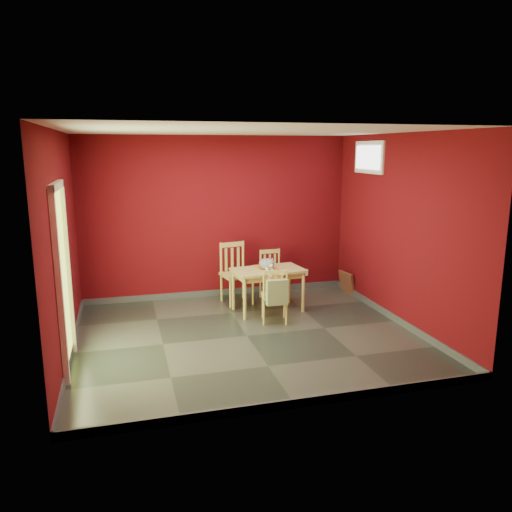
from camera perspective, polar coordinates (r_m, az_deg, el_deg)
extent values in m
plane|color=#2D342D|center=(6.84, -1.04, -9.11)|extent=(4.50, 4.50, 0.00)
plane|color=#56080E|center=(8.40, -4.45, 4.39)|extent=(4.50, 0.00, 4.50)
plane|color=#56080E|center=(4.60, 5.05, -2.12)|extent=(4.50, 0.00, 4.50)
plane|color=#56080E|center=(6.32, -21.28, 1.01)|extent=(0.00, 4.00, 4.00)
plane|color=#56080E|center=(7.35, 16.20, 2.82)|extent=(0.00, 4.00, 4.00)
plane|color=white|center=(6.38, -1.13, 14.13)|extent=(4.50, 4.50, 0.00)
cube|color=#3F4244|center=(8.66, -4.29, -4.17)|extent=(4.50, 0.02, 0.10)
cube|color=#3F4244|center=(5.09, 4.72, -16.41)|extent=(4.50, 0.02, 0.10)
cube|color=#3F4244|center=(6.67, -20.30, -10.00)|extent=(0.03, 4.00, 0.10)
cube|color=#3F4244|center=(7.65, 15.55, -6.83)|extent=(0.03, 4.00, 0.10)
cube|color=#B7D838|center=(6.00, -21.30, -2.74)|extent=(0.02, 0.85, 2.05)
cube|color=white|center=(5.54, -21.56, -3.53)|extent=(0.06, 0.08, 2.13)
cube|color=white|center=(6.44, -20.72, -1.35)|extent=(0.06, 0.08, 2.13)
cube|color=white|center=(5.83, -21.88, 7.45)|extent=(0.06, 1.01, 0.08)
cube|color=white|center=(8.12, 12.80, 10.94)|extent=(0.03, 0.90, 0.50)
cube|color=white|center=(8.11, 12.66, 10.95)|extent=(0.02, 0.76, 0.36)
cube|color=silver|center=(9.03, 5.70, -1.88)|extent=(0.08, 0.02, 0.12)
cube|color=tan|center=(7.68, 1.39, -1.63)|extent=(1.13, 0.74, 0.04)
cube|color=tan|center=(7.69, 1.39, -2.08)|extent=(1.01, 0.62, 0.09)
cylinder|color=tan|center=(7.36, -1.30, -4.93)|extent=(0.05, 0.05, 0.63)
cylinder|color=tan|center=(7.83, -2.61, -3.90)|extent=(0.05, 0.05, 0.63)
cylinder|color=tan|center=(7.74, 5.42, -4.14)|extent=(0.05, 0.05, 0.63)
cylinder|color=tan|center=(8.18, 3.78, -3.20)|extent=(0.05, 0.05, 0.63)
cube|color=#B8832F|center=(7.67, 1.39, -1.47)|extent=(0.36, 0.64, 0.01)
cube|color=#B8832F|center=(7.43, 2.07, -3.20)|extent=(0.30, 0.04, 0.31)
cube|color=tan|center=(8.12, -2.19, -2.18)|extent=(0.53, 0.53, 0.04)
cylinder|color=tan|center=(7.94, -2.93, -4.37)|extent=(0.04, 0.04, 0.45)
cylinder|color=tan|center=(8.29, -3.97, -3.66)|extent=(0.04, 0.04, 0.45)
cylinder|color=tan|center=(8.09, -0.34, -4.03)|extent=(0.04, 0.04, 0.45)
cylinder|color=tan|center=(8.44, -1.47, -3.36)|extent=(0.04, 0.04, 0.45)
cylinder|color=tan|center=(8.17, -4.02, -0.19)|extent=(0.04, 0.04, 0.49)
cylinder|color=tan|center=(8.31, -1.49, 0.06)|extent=(0.04, 0.04, 0.49)
cube|color=tan|center=(8.20, -2.76, 1.32)|extent=(0.42, 0.11, 0.08)
cube|color=tan|center=(8.21, -3.45, -0.43)|extent=(0.04, 0.03, 0.38)
cube|color=tan|center=(8.25, -2.74, -0.36)|extent=(0.04, 0.03, 0.38)
cube|color=tan|center=(8.29, -2.04, -0.29)|extent=(0.04, 0.03, 0.38)
cube|color=tan|center=(8.33, 1.96, -2.35)|extent=(0.40, 0.40, 0.04)
cylinder|color=tan|center=(8.18, 1.26, -4.11)|extent=(0.03, 0.03, 0.38)
cylinder|color=tan|center=(8.48, 0.52, -3.52)|extent=(0.03, 0.03, 0.38)
cylinder|color=tan|center=(8.29, 3.42, -3.91)|extent=(0.03, 0.03, 0.38)
cylinder|color=tan|center=(8.59, 2.61, -3.33)|extent=(0.03, 0.03, 0.38)
cylinder|color=tan|center=(8.38, 0.53, -0.68)|extent=(0.03, 0.03, 0.41)
cylinder|color=tan|center=(8.49, 2.64, -0.53)|extent=(0.03, 0.03, 0.41)
cube|color=tan|center=(8.39, 1.60, 0.53)|extent=(0.35, 0.05, 0.06)
cube|color=tan|center=(8.41, 1.00, -0.89)|extent=(0.03, 0.02, 0.32)
cube|color=tan|center=(8.44, 1.59, -0.85)|extent=(0.03, 0.02, 0.32)
cube|color=tan|center=(8.47, 2.17, -0.80)|extent=(0.03, 0.02, 0.32)
cube|color=tan|center=(7.28, 2.14, -4.56)|extent=(0.46, 0.46, 0.04)
cylinder|color=tan|center=(7.51, 3.28, -5.67)|extent=(0.03, 0.03, 0.37)
cylinder|color=tan|center=(7.20, 3.51, -6.46)|extent=(0.03, 0.03, 0.37)
cylinder|color=tan|center=(7.49, 0.79, -5.70)|extent=(0.03, 0.03, 0.37)
cylinder|color=tan|center=(7.18, 0.91, -6.50)|extent=(0.03, 0.03, 0.37)
cylinder|color=tan|center=(7.08, 3.56, -3.21)|extent=(0.03, 0.03, 0.41)
cylinder|color=tan|center=(7.05, 0.92, -3.23)|extent=(0.03, 0.03, 0.41)
cube|color=tan|center=(7.02, 2.25, -1.91)|extent=(0.34, 0.11, 0.06)
cube|color=tan|center=(7.08, 2.97, -3.49)|extent=(0.03, 0.02, 0.32)
cube|color=tan|center=(7.07, 2.24, -3.50)|extent=(0.03, 0.02, 0.32)
cube|color=tan|center=(7.07, 1.51, -3.51)|extent=(0.03, 0.02, 0.32)
cube|color=#8AA167|center=(7.02, 2.43, -4.16)|extent=(0.31, 0.10, 0.36)
cylinder|color=#8AA167|center=(6.98, 1.63, -2.18)|extent=(0.02, 0.15, 0.02)
cylinder|color=#8AA167|center=(7.03, 2.97, -2.09)|extent=(0.02, 0.15, 0.02)
cube|color=brown|center=(8.86, 10.36, -3.01)|extent=(0.18, 0.40, 0.39)
cube|color=black|center=(8.86, 10.33, -3.01)|extent=(0.12, 0.28, 0.27)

